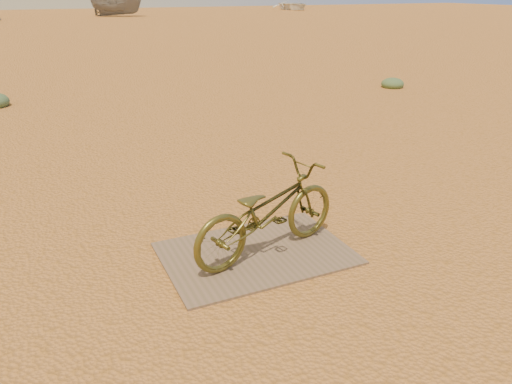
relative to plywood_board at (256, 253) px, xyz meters
name	(u,v)px	position (x,y,z in m)	size (l,w,h in m)	color
ground	(336,268)	(0.54, -0.51, -0.01)	(120.00, 120.00, 0.00)	#B8783E
plywood_board	(256,253)	(0.00, 0.00, 0.00)	(1.66, 1.15, 0.02)	brown
bicycle	(267,211)	(0.09, -0.04, 0.42)	(0.54, 1.56, 0.82)	#4F4C1E
boat_mid_right	(117,5)	(6.27, 41.22, 0.86)	(1.69, 4.49, 1.74)	slate
boat_far_right	(293,5)	(25.85, 46.60, 0.50)	(3.51, 4.91, 1.02)	white
kale_b	(392,87)	(6.44, 6.06, -0.01)	(0.54, 0.54, 0.30)	#57734F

